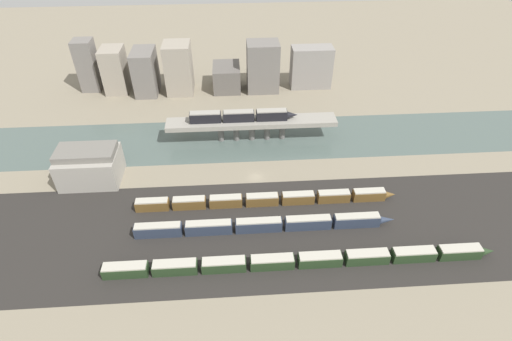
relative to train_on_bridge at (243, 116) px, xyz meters
The scene contains 16 objects.
ground_plane 24.90m from the train_on_bridge, 81.80° to the right, with size 400.00×400.00×0.00m, color gray.
railbed_yard 47.74m from the train_on_bridge, 86.01° to the right, with size 280.00×42.00×0.01m, color #282623.
river_water 10.51m from the train_on_bridge, ahead, with size 320.00×28.28×0.01m, color #4C5B56.
bridge 4.67m from the train_on_bridge, ahead, with size 61.41×7.56×8.13m.
train_on_bridge is the anchor object (origin of this frame).
train_yard_near 61.05m from the train_on_bridge, 78.00° to the right, with size 100.76×3.09×3.40m.
train_yard_mid 47.11m from the train_on_bridge, 85.23° to the right, with size 72.93×2.69×3.85m.
train_yard_far 36.96m from the train_on_bridge, 81.25° to the right, with size 78.33×2.77×3.51m.
warehouse_building 53.60m from the train_on_bridge, 157.99° to the right, with size 18.41×13.63×11.78m.
city_block_far_left 80.15m from the train_on_bridge, 145.16° to the left, with size 8.09×8.27×22.41m, color slate.
city_block_left 69.23m from the train_on_bridge, 141.12° to the left, with size 9.41×11.97×19.37m, color gray.
city_block_center 57.96m from the train_on_bridge, 134.33° to the left, with size 9.35×15.41×18.78m, color slate.
city_block_right 48.39m from the train_on_bridge, 122.45° to the left, with size 11.30×12.48×21.71m, color gray.
city_block_far_right 43.21m from the train_on_bridge, 97.31° to the left, with size 11.84×15.65×10.52m, color #605B56.
city_block_tall 41.54m from the train_on_bridge, 75.34° to the left, with size 13.76×11.15×21.53m, color slate.
city_block_low 53.14m from the train_on_bridge, 52.58° to the left, with size 17.98×8.54×18.17m, color gray.
Camera 1 is at (-6.78, -101.39, 82.32)m, focal length 28.00 mm.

